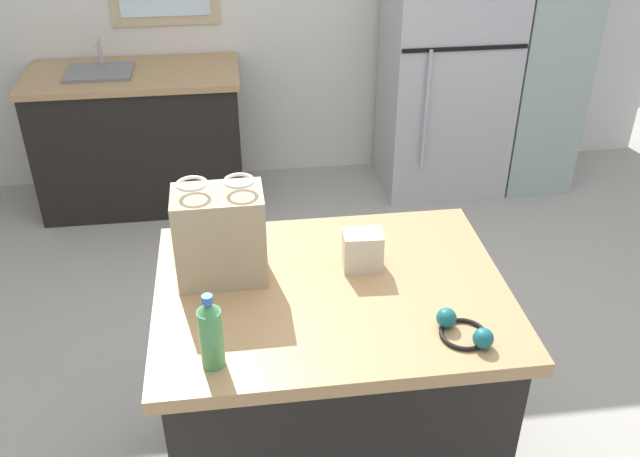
{
  "coord_description": "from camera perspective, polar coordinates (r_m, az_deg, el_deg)",
  "views": [
    {
      "loc": [
        -0.42,
        -2.26,
        2.34
      ],
      "look_at": [
        -0.13,
        -0.07,
        0.98
      ],
      "focal_mm": 39.45,
      "sensor_mm": 36.0,
      "label": 1
    }
  ],
  "objects": [
    {
      "name": "tall_cabinet",
      "position": [
        4.92,
        17.88,
        14.83
      ],
      "size": [
        0.45,
        0.59,
        2.07
      ],
      "color": "#9EB2A8",
      "rests_on": "ground"
    },
    {
      "name": "ear_defenders",
      "position": [
        2.21,
        11.61,
        -8.09
      ],
      "size": [
        0.21,
        0.21,
        0.06
      ],
      "color": "black",
      "rests_on": "kitchen_island"
    },
    {
      "name": "sink_counter",
      "position": [
        4.72,
        -14.39,
        7.19
      ],
      "size": [
        1.31,
        0.64,
        1.08
      ],
      "color": "black",
      "rests_on": "ground"
    },
    {
      "name": "kitchen_island",
      "position": [
        2.68,
        0.87,
        -12.73
      ],
      "size": [
        1.19,
        0.92,
        0.93
      ],
      "color": "black",
      "rests_on": "ground"
    },
    {
      "name": "bottle",
      "position": [
        2.04,
        -8.84,
        -8.47
      ],
      "size": [
        0.07,
        0.07,
        0.25
      ],
      "color": "#4C9956",
      "rests_on": "kitchen_island"
    },
    {
      "name": "refrigerator",
      "position": [
        4.74,
        10.27,
        12.93
      ],
      "size": [
        0.79,
        0.66,
        1.71
      ],
      "color": "#B7B7BC",
      "rests_on": "ground"
    },
    {
      "name": "shopping_bag",
      "position": [
        2.36,
        -8.1,
        -0.55
      ],
      "size": [
        0.3,
        0.19,
        0.37
      ],
      "color": "tan",
      "rests_on": "kitchen_island"
    },
    {
      "name": "ground",
      "position": [
        3.28,
        2.21,
        -13.85
      ],
      "size": [
        6.26,
        6.26,
        0.0
      ],
      "primitive_type": "plane",
      "color": "#ADA89E"
    },
    {
      "name": "small_box",
      "position": [
        2.44,
        3.47,
        -1.76
      ],
      "size": [
        0.14,
        0.11,
        0.14
      ],
      "primitive_type": "cube",
      "rotation": [
        0.0,
        0.0,
        -0.06
      ],
      "color": "beige",
      "rests_on": "kitchen_island"
    }
  ]
}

